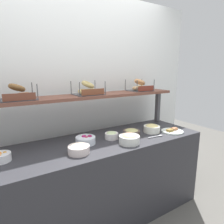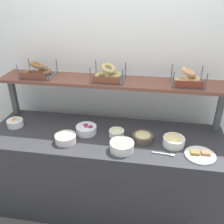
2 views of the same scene
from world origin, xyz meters
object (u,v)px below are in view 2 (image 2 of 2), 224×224
Objects in this scene: bowl_lox_spread at (122,145)px; bagel_basket_cinnamon_raisin at (38,71)px; bowl_hummus at (143,137)px; bowl_beet_salad at (86,129)px; bowl_potato_salad at (66,138)px; bagel_basket_sesame at (108,75)px; bagel_basket_plain at (188,79)px; bowl_scallion_spread at (117,132)px; bowl_egg_salad at (174,140)px; bowl_fruit_salad at (15,123)px; serving_plate_white at (200,155)px; serving_spoon_near_plate at (167,154)px.

bagel_basket_cinnamon_raisin reaches higher than bowl_lox_spread.
bowl_beet_salad is at bearing 175.40° from bowl_hummus.
bowl_potato_salad is 0.71m from bagel_basket_cinnamon_raisin.
bowl_lox_spread is at bearing -132.91° from bowl_hummus.
bagel_basket_sesame is (-0.19, 0.47, 0.43)m from bowl_lox_spread.
bowl_lox_spread is 0.82m from bagel_basket_plain.
bagel_basket_plain reaches higher than bagel_basket_sesame.
bagel_basket_cinnamon_raisin is at bearing -179.49° from bagel_basket_plain.
bowl_potato_salad is (-0.14, -0.17, 0.00)m from bowl_beet_salad.
bowl_beet_salad is at bearing 177.87° from bowl_scallion_spread.
bowl_lox_spread is 1.09× the size of bowl_egg_salad.
bagel_basket_sesame is at bearing -179.63° from bagel_basket_plain.
bagel_basket_cinnamon_raisin is at bearing 151.84° from bowl_lox_spread.
bowl_fruit_salad is at bearing 179.22° from bowl_beet_salad.
bagel_basket_sesame is (-0.12, 0.27, 0.44)m from bowl_scallion_spread.
bagel_basket_plain is at bearing 23.34° from bowl_potato_salad.
bowl_hummus reaches higher than serving_plate_white.
bagel_basket_sesame is 1.02× the size of bagel_basket_plain.
bowl_beet_salad reaches higher than bowl_hummus.
bowl_lox_spread is 0.45m from bowl_egg_salad.
bowl_lox_spread is 0.37m from serving_spoon_near_plate.
bowl_fruit_salad is at bearing 173.19° from serving_plate_white.
bagel_basket_sesame is at bearing 58.50° from bowl_beet_salad.
bowl_potato_salad is 1.00× the size of serving_spoon_near_plate.
bowl_beet_salad is 0.28m from bowl_scallion_spread.
bowl_lox_spread reaches higher than bowl_hummus.
serving_plate_white is 0.81× the size of bagel_basket_cinnamon_raisin.
bowl_potato_salad is at bearing -129.85° from bowl_beet_salad.
bowl_beet_salad is 0.41m from bowl_lox_spread.
bowl_lox_spread reaches higher than serving_spoon_near_plate.
bagel_basket_cinnamon_raisin reaches higher than bowl_potato_salad.
bowl_scallion_spread is 0.47× the size of bagel_basket_plain.
bowl_scallion_spread reaches higher than serving_plate_white.
bowl_lox_spread reaches higher than bowl_beet_salad.
bowl_fruit_salad reaches higher than bowl_hummus.
bagel_basket_sesame is (0.16, 0.26, 0.44)m from bowl_beet_salad.
bowl_hummus is 0.64m from bagel_basket_plain.
serving_plate_white is 0.83× the size of bagel_basket_plain.
bagel_basket_cinnamon_raisin reaches higher than serving_spoon_near_plate.
bowl_beet_salad is 0.22m from bowl_potato_salad.
bowl_fruit_salad is (-0.71, 0.01, -0.00)m from bowl_beet_salad.
bagel_basket_cinnamon_raisin is at bearing 164.14° from bowl_hummus.
bagel_basket_sesame reaches higher than bowl_egg_salad.
bagel_basket_plain is at bearing 17.01° from bowl_beet_salad.
bowl_beet_salad is 0.75m from serving_spoon_near_plate.
serving_spoon_near_plate is at bearing -9.17° from bowl_fruit_salad.
bowl_beet_salad is 1.04× the size of bowl_hummus.
bowl_scallion_spread is 0.95m from bagel_basket_cinnamon_raisin.
bowl_egg_salad is at bearing -3.17° from bowl_fruit_salad.
bowl_scallion_spread is at bearing -154.80° from bagel_basket_plain.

